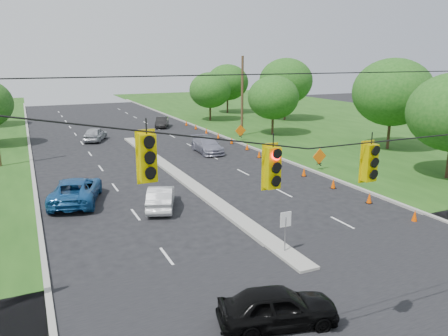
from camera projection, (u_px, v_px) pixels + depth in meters
name	position (u px, v px, depth m)	size (l,w,h in m)	color
ground	(380.00, 324.00, 14.75)	(160.00, 160.00, 0.00)	black
cross_street	(380.00, 324.00, 14.75)	(160.00, 14.00, 0.02)	black
curb_left	(32.00, 164.00, 37.12)	(0.25, 110.00, 0.16)	gray
curb_right	(243.00, 145.00, 45.28)	(0.25, 110.00, 0.16)	gray
median	(179.00, 176.00, 33.27)	(1.00, 34.00, 0.18)	gray
median_sign	(286.00, 224.00, 19.69)	(0.55, 0.06, 2.05)	gray
signal_span	(419.00, 192.00, 12.64)	(25.60, 0.32, 9.00)	#422D1C
utility_pole_far_right	(242.00, 97.00, 49.55)	(0.28, 0.28, 9.00)	#422D1C
cone_1	(415.00, 216.00, 23.90)	(0.32, 0.32, 0.70)	#E74A00
cone_2	(369.00, 198.00, 26.99)	(0.32, 0.32, 0.70)	#E74A00
cone_3	(333.00, 184.00, 30.07)	(0.32, 0.32, 0.70)	#E74A00
cone_4	(304.00, 172.00, 33.16)	(0.32, 0.32, 0.70)	#E74A00
cone_5	(280.00, 162.00, 36.24)	(0.32, 0.32, 0.70)	#E74A00
cone_6	(259.00, 154.00, 39.33)	(0.32, 0.32, 0.70)	#E74A00
cone_7	(247.00, 146.00, 42.66)	(0.32, 0.32, 0.70)	#E74A00
cone_8	(232.00, 141.00, 45.74)	(0.32, 0.32, 0.70)	#E74A00
cone_9	(218.00, 135.00, 48.83)	(0.32, 0.32, 0.70)	#E74A00
cone_10	(206.00, 131.00, 51.91)	(0.32, 0.32, 0.70)	#E74A00
cone_11	(196.00, 127.00, 55.00)	(0.32, 0.32, 0.70)	#E74A00
cone_12	(186.00, 123.00, 58.08)	(0.32, 0.32, 0.70)	#E74A00
work_sign_1	(319.00, 157.00, 34.71)	(1.27, 0.58, 1.37)	black
work_sign_2	(240.00, 131.00, 47.06)	(1.27, 0.58, 1.37)	black
tree_8	(393.00, 92.00, 41.66)	(7.56, 7.56, 8.82)	black
tree_9	(273.00, 98.00, 50.12)	(5.88, 5.88, 6.86)	black
tree_10	(286.00, 81.00, 61.87)	(7.56, 7.56, 8.82)	black
tree_11	(228.00, 82.00, 70.10)	(6.72, 6.72, 7.84)	black
tree_12	(210.00, 90.00, 61.66)	(5.88, 5.88, 6.86)	black
black_sedan	(278.00, 307.00, 14.55)	(1.63, 4.05, 1.38)	black
white_sedan	(161.00, 197.00, 26.01)	(1.46, 4.18, 1.38)	silver
blue_pickup	(76.00, 190.00, 27.08)	(2.63, 5.70, 1.58)	#194F8B
silver_car_far	(207.00, 145.00, 41.41)	(2.03, 5.00, 1.45)	gray
silver_car_oncoming	(95.00, 134.00, 47.25)	(1.77, 4.39, 1.50)	#A3A6AD
dark_car_receding	(162.00, 122.00, 56.63)	(1.43, 4.09, 1.35)	black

